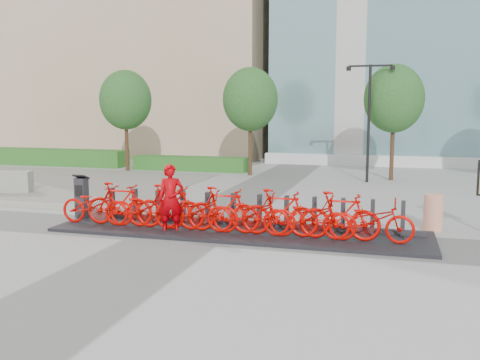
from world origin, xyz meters
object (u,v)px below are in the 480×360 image
(bike_0, at_px, (95,205))
(kiosk, at_px, (82,197))
(worker_red, at_px, (171,199))
(jersey_barrier, at_px, (4,182))
(construction_barrel, at_px, (433,213))

(bike_0, bearing_deg, kiosk, 51.34)
(worker_red, xyz_separation_m, jersey_barrier, (-8.83, 4.57, -0.49))
(kiosk, bearing_deg, jersey_barrier, 148.34)
(worker_red, relative_size, jersey_barrier, 0.86)
(construction_barrel, xyz_separation_m, jersey_barrier, (-15.24, 2.37, -0.07))
(kiosk, distance_m, worker_red, 3.23)
(worker_red, relative_size, construction_barrel, 1.87)
(kiosk, height_order, construction_barrel, kiosk)
(kiosk, xyz_separation_m, jersey_barrier, (-5.72, 3.71, -0.28))
(bike_0, distance_m, jersey_barrier, 7.87)
(worker_red, bearing_deg, construction_barrel, -2.85)
(bike_0, relative_size, kiosk, 1.58)
(worker_red, distance_m, construction_barrel, 6.79)
(construction_barrel, bearing_deg, bike_0, -167.04)
(bike_0, height_order, kiosk, kiosk)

